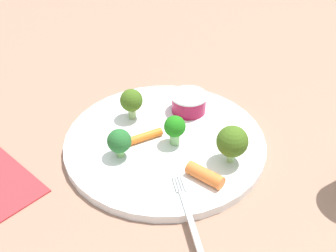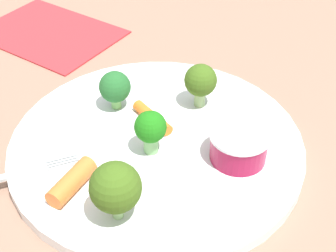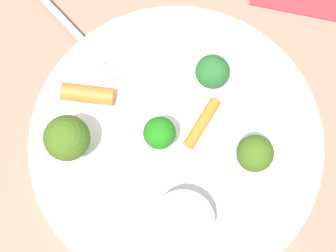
# 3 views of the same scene
# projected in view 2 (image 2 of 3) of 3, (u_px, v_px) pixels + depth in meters

# --- Properties ---
(ground_plane) EXTENTS (2.40, 2.40, 0.00)m
(ground_plane) POSITION_uv_depth(u_px,v_px,m) (157.00, 150.00, 0.47)
(ground_plane) COLOR #8E6955
(plate) EXTENTS (0.28, 0.28, 0.01)m
(plate) POSITION_uv_depth(u_px,v_px,m) (156.00, 145.00, 0.46)
(plate) COLOR white
(plate) RESTS_ON ground_plane
(sauce_cup) EXTENTS (0.05, 0.05, 0.03)m
(sauce_cup) POSITION_uv_depth(u_px,v_px,m) (238.00, 147.00, 0.43)
(sauce_cup) COLOR maroon
(sauce_cup) RESTS_ON plate
(broccoli_floret_0) EXTENTS (0.03, 0.03, 0.04)m
(broccoli_floret_0) POSITION_uv_depth(u_px,v_px,m) (156.00, 130.00, 0.43)
(broccoli_floret_0) COLOR #80BB73
(broccoli_floret_0) RESTS_ON plate
(broccoli_floret_1) EXTENTS (0.03, 0.03, 0.04)m
(broccoli_floret_1) POSITION_uv_depth(u_px,v_px,m) (115.00, 87.00, 0.49)
(broccoli_floret_1) COLOR #7EC066
(broccoli_floret_1) RESTS_ON plate
(broccoli_floret_2) EXTENTS (0.04, 0.04, 0.05)m
(broccoli_floret_2) POSITION_uv_depth(u_px,v_px,m) (113.00, 187.00, 0.37)
(broccoli_floret_2) COLOR #90BC73
(broccoli_floret_2) RESTS_ON plate
(broccoli_floret_3) EXTENTS (0.03, 0.03, 0.05)m
(broccoli_floret_3) POSITION_uv_depth(u_px,v_px,m) (201.00, 81.00, 0.49)
(broccoli_floret_3) COLOR #91B774
(broccoli_floret_3) RESTS_ON plate
(carrot_stick_0) EXTENTS (0.05, 0.04, 0.01)m
(carrot_stick_0) POSITION_uv_depth(u_px,v_px,m) (152.00, 118.00, 0.48)
(carrot_stick_0) COLOR orange
(carrot_stick_0) RESTS_ON plate
(carrot_stick_1) EXTENTS (0.03, 0.05, 0.02)m
(carrot_stick_1) POSITION_uv_depth(u_px,v_px,m) (72.00, 182.00, 0.41)
(carrot_stick_1) COLOR orange
(carrot_stick_1) RESTS_ON plate
(napkin) EXTENTS (0.20, 0.17, 0.00)m
(napkin) POSITION_uv_depth(u_px,v_px,m) (49.00, 33.00, 0.64)
(napkin) COLOR #BA2C31
(napkin) RESTS_ON ground_plane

